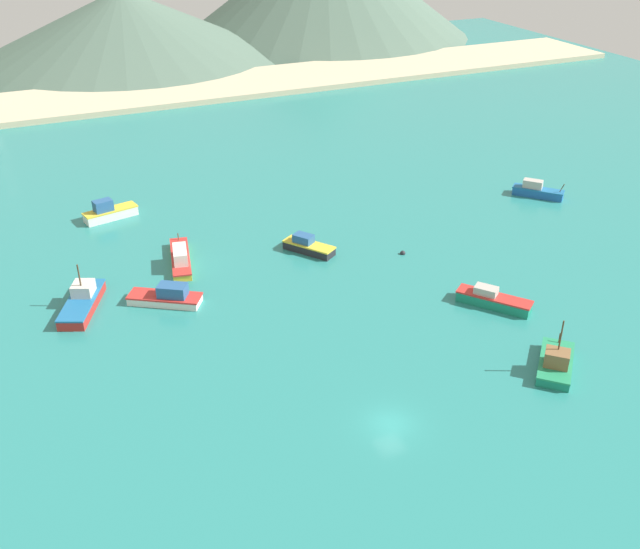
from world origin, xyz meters
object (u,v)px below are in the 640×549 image
object	(u,v)px
fishing_boat_1	(82,301)
fishing_boat_11	(556,362)
fishing_boat_2	(537,191)
fishing_boat_4	(308,246)
fishing_boat_5	(180,258)
fishing_boat_10	(167,297)
buoy_0	(403,253)
fishing_boat_9	(109,212)
fishing_boat_3	(493,300)

from	to	relation	value
fishing_boat_1	fishing_boat_11	world-z (taller)	fishing_boat_11
fishing_boat_2	fishing_boat_4	bearing A→B (deg)	-176.00
fishing_boat_5	fishing_boat_11	world-z (taller)	fishing_boat_11
fishing_boat_10	buoy_0	bearing A→B (deg)	-0.61
fishing_boat_9	buoy_0	bearing A→B (deg)	-39.19
fishing_boat_1	fishing_boat_11	bearing A→B (deg)	-37.13
fishing_boat_5	buoy_0	bearing A→B (deg)	-18.61
fishing_boat_9	fishing_boat_10	world-z (taller)	fishing_boat_9
fishing_boat_9	fishing_boat_10	size ratio (longest dim) A/B	0.93
fishing_boat_1	buoy_0	xyz separation A→B (m)	(39.75, -3.15, -0.78)
fishing_boat_4	fishing_boat_5	distance (m)	16.34
fishing_boat_5	fishing_boat_2	bearing A→B (deg)	-0.71
fishing_boat_3	fishing_boat_10	bearing A→B (deg)	154.93
fishing_boat_10	fishing_boat_9	bearing A→B (deg)	94.18
fishing_boat_3	fishing_boat_5	bearing A→B (deg)	140.60
fishing_boat_10	buoy_0	distance (m)	30.76
fishing_boat_11	fishing_boat_4	bearing A→B (deg)	110.04
fishing_boat_11	fishing_boat_2	bearing A→B (deg)	53.53
fishing_boat_2	buoy_0	world-z (taller)	fishing_boat_2
fishing_boat_5	fishing_boat_11	xyz separation A→B (m)	(28.23, -37.01, -0.07)
fishing_boat_2	fishing_boat_5	world-z (taller)	fishing_boat_2
fishing_boat_4	fishing_boat_11	distance (m)	35.76
fishing_boat_9	fishing_boat_11	xyz separation A→B (m)	(33.99, -54.59, -0.21)
fishing_boat_9	fishing_boat_11	world-z (taller)	fishing_boat_11
fishing_boat_2	fishing_boat_3	bearing A→B (deg)	-136.76
fishing_boat_10	fishing_boat_1	bearing A→B (deg)	162.61
fishing_boat_3	buoy_0	xyz separation A→B (m)	(-2.87, 15.40, -0.70)
fishing_boat_4	fishing_boat_11	xyz separation A→B (m)	(12.25, -33.59, 0.01)
fishing_boat_3	fishing_boat_11	size ratio (longest dim) A/B	1.06
fishing_boat_5	fishing_boat_1	bearing A→B (deg)	-155.25
fishing_boat_10	fishing_boat_3	bearing A→B (deg)	-25.07
fishing_boat_5	fishing_boat_9	distance (m)	18.50
fishing_boat_5	buoy_0	xyz separation A→B (m)	(26.92, -9.06, -0.78)
fishing_boat_5	buoy_0	world-z (taller)	fishing_boat_5
fishing_boat_10	fishing_boat_2	bearing A→B (deg)	7.79
fishing_boat_3	fishing_boat_9	bearing A→B (deg)	130.21
fishing_boat_1	buoy_0	size ratio (longest dim) A/B	14.24
fishing_boat_1	fishing_boat_4	distance (m)	28.92
fishing_boat_5	fishing_boat_3	bearing A→B (deg)	-39.40
fishing_boat_3	buoy_0	bearing A→B (deg)	100.57
fishing_boat_10	buoy_0	xyz separation A→B (m)	(30.75, -0.33, -0.75)
fishing_boat_4	fishing_boat_10	bearing A→B (deg)	-164.97
fishing_boat_4	fishing_boat_11	size ratio (longest dim) A/B	0.93
fishing_boat_10	fishing_boat_11	distance (m)	42.75
fishing_boat_1	fishing_boat_9	distance (m)	24.54
fishing_boat_2	fishing_boat_1	bearing A→B (deg)	-175.59
fishing_boat_2	fishing_boat_3	distance (m)	34.72
fishing_boat_1	buoy_0	distance (m)	39.88
fishing_boat_2	fishing_boat_4	distance (m)	39.20
fishing_boat_2	fishing_boat_3	xyz separation A→B (m)	(-25.29, -23.79, -0.10)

